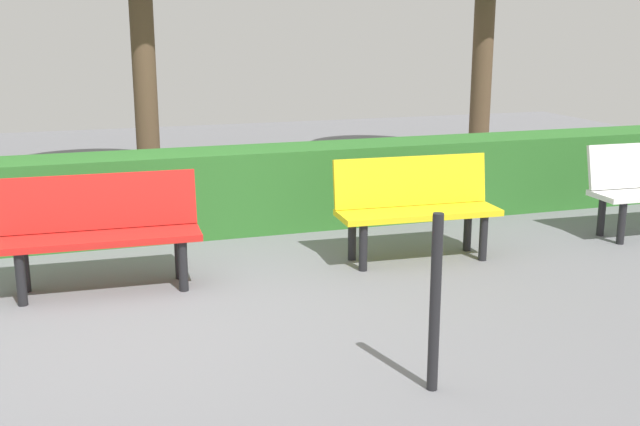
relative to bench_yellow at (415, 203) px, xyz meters
The scene contains 5 objects.
ground_plane 2.62m from the bench_yellow, 15.08° to the left, with size 19.97×19.97×0.00m, color slate.
bench_yellow is the anchor object (origin of this frame).
bench_red 2.56m from the bench_yellow, ahead, with size 1.46×0.51×0.86m.
hedge_row 1.92m from the bench_yellow, 45.51° to the right, with size 15.97×0.61×0.79m, color #2D6B28.
railing_post_mid 2.46m from the bench_yellow, 67.61° to the left, with size 0.06×0.06×1.00m, color black.
Camera 1 is at (0.24, 5.12, 1.97)m, focal length 43.38 mm.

